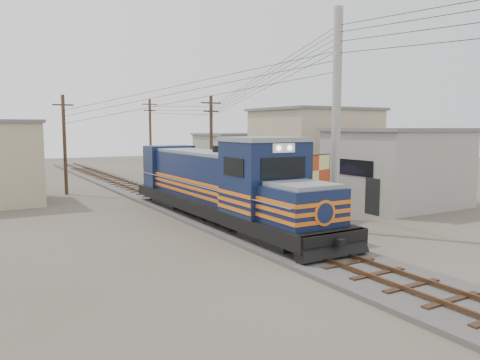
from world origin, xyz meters
TOP-DOWN VIEW (x-y plane):
  - ground at (0.00, 0.00)m, footprint 120.00×120.00m
  - ballast at (0.00, 10.00)m, footprint 3.60×70.00m
  - track at (0.00, 10.00)m, footprint 1.15×70.00m
  - locomotive at (0.00, 3.88)m, footprint 3.11×16.95m
  - utility_pole_main at (3.50, -0.50)m, footprint 0.40×0.40m
  - wooden_pole_mid at (4.50, 14.00)m, footprint 1.60×0.24m
  - wooden_pole_far at (4.80, 28.00)m, footprint 1.60×0.24m
  - wooden_pole_left at (-5.00, 18.00)m, footprint 1.60×0.24m
  - power_lines at (-0.14, 8.49)m, footprint 9.65×19.00m
  - shophouse_front at (11.50, 3.00)m, footprint 7.35×6.30m
  - shophouse_mid at (12.50, 12.00)m, footprint 8.40×7.35m
  - shophouse_back at (11.00, 22.00)m, footprint 6.30×6.30m
  - billboard at (4.33, 1.69)m, footprint 2.11×0.85m
  - market_umbrella at (6.25, 5.13)m, footprint 2.67×2.67m
  - vendor at (6.25, 5.53)m, footprint 0.62×0.47m
  - plant_nursery at (4.51, 4.12)m, footprint 3.47×3.05m

SIDE VIEW (x-z plane):
  - ground at x=0.00m, z-range 0.00..0.00m
  - ballast at x=0.00m, z-range 0.00..0.16m
  - track at x=0.00m, z-range 0.20..0.32m
  - plant_nursery at x=4.51m, z-range -0.09..1.03m
  - vendor at x=6.25m, z-range 0.00..1.54m
  - locomotive at x=0.00m, z-range -0.28..3.92m
  - shophouse_back at x=11.00m, z-range 0.01..4.21m
  - market_umbrella at x=6.25m, z-range 0.95..3.46m
  - shophouse_front at x=11.50m, z-range 0.01..4.71m
  - billboard at x=4.33m, z-range 0.80..4.19m
  - shophouse_mid at x=12.50m, z-range 0.01..6.21m
  - wooden_pole_mid at x=4.50m, z-range 0.18..7.18m
  - wooden_pole_left at x=-5.00m, z-range 0.18..7.18m
  - wooden_pole_far at x=4.80m, z-range 0.18..7.68m
  - utility_pole_main at x=3.50m, z-range 0.00..10.00m
  - power_lines at x=-0.14m, z-range 5.91..9.21m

